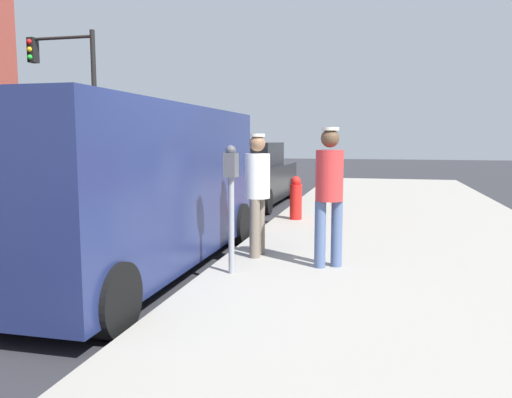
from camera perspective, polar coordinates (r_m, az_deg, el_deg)
ground_plane at (r=5.99m, az=-17.61°, el=-10.43°), size 80.00×80.00×0.00m
sidewalk_slab at (r=5.17m, az=18.70°, el=-12.35°), size 5.00×32.00×0.15m
parking_meter_near at (r=5.90m, az=-2.84°, el=1.34°), size 0.14×0.18×1.52m
pedestrian_in_red at (r=6.26m, az=8.28°, el=1.29°), size 0.34×0.34×1.73m
pedestrian_in_white at (r=6.80m, az=0.15°, el=1.38°), size 0.34×0.36×1.66m
parked_van at (r=6.74m, az=-14.45°, el=1.60°), size 2.13×5.20×2.15m
parked_sedan_ahead at (r=13.37m, az=-0.90°, el=2.54°), size 1.99×4.42×1.65m
traffic_light_corner at (r=17.91m, az=-20.21°, el=12.08°), size 2.48×0.42×5.20m
fire_hydrant at (r=10.03m, az=4.53°, el=0.06°), size 0.24×0.24×0.86m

